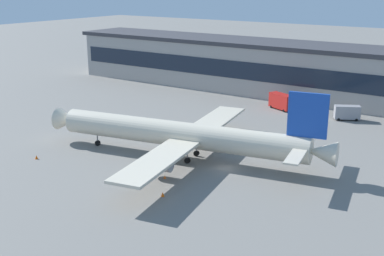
{
  "coord_description": "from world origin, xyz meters",
  "views": [
    {
      "loc": [
        42.69,
        -73.18,
        32.73
      ],
      "look_at": [
        -10.03,
        3.63,
        5.0
      ],
      "focal_mm": 46.51,
      "sensor_mm": 36.0,
      "label": 1
    }
  ],
  "objects_px": {
    "airliner": "(185,135)",
    "traffic_cone_1": "(36,157)",
    "traffic_cone_2": "(163,194)",
    "catering_truck": "(281,101)",
    "traffic_cone_0": "(165,177)",
    "stair_truck": "(347,112)"
  },
  "relations": [
    {
      "from": "traffic_cone_0",
      "to": "catering_truck",
      "type": "bearing_deg",
      "value": 94.06
    },
    {
      "from": "catering_truck",
      "to": "traffic_cone_1",
      "type": "distance_m",
      "value": 65.44
    },
    {
      "from": "airliner",
      "to": "traffic_cone_0",
      "type": "bearing_deg",
      "value": -73.65
    },
    {
      "from": "traffic_cone_1",
      "to": "traffic_cone_2",
      "type": "xyz_separation_m",
      "value": [
        30.41,
        0.04,
        -0.01
      ]
    },
    {
      "from": "traffic_cone_2",
      "to": "catering_truck",
      "type": "bearing_deg",
      "value": 97.57
    },
    {
      "from": "airliner",
      "to": "traffic_cone_2",
      "type": "height_order",
      "value": "airliner"
    },
    {
      "from": "airliner",
      "to": "traffic_cone_1",
      "type": "xyz_separation_m",
      "value": [
        -23.21,
        -16.23,
        -4.35
      ]
    },
    {
      "from": "traffic_cone_0",
      "to": "traffic_cone_1",
      "type": "height_order",
      "value": "traffic_cone_1"
    },
    {
      "from": "airliner",
      "to": "catering_truck",
      "type": "distance_m",
      "value": 45.36
    },
    {
      "from": "traffic_cone_1",
      "to": "traffic_cone_2",
      "type": "bearing_deg",
      "value": 0.08
    },
    {
      "from": "traffic_cone_0",
      "to": "traffic_cone_2",
      "type": "height_order",
      "value": "traffic_cone_2"
    },
    {
      "from": "traffic_cone_0",
      "to": "traffic_cone_2",
      "type": "xyz_separation_m",
      "value": [
        4.24,
        -6.06,
        0.07
      ]
    },
    {
      "from": "airliner",
      "to": "traffic_cone_2",
      "type": "relative_size",
      "value": 78.17
    },
    {
      "from": "airliner",
      "to": "traffic_cone_2",
      "type": "distance_m",
      "value": 18.24
    },
    {
      "from": "stair_truck",
      "to": "traffic_cone_2",
      "type": "relative_size",
      "value": 8.79
    },
    {
      "from": "traffic_cone_0",
      "to": "traffic_cone_1",
      "type": "distance_m",
      "value": 26.88
    },
    {
      "from": "airliner",
      "to": "traffic_cone_1",
      "type": "relative_size",
      "value": 76.87
    },
    {
      "from": "airliner",
      "to": "catering_truck",
      "type": "height_order",
      "value": "airliner"
    },
    {
      "from": "stair_truck",
      "to": "traffic_cone_0",
      "type": "height_order",
      "value": "stair_truck"
    },
    {
      "from": "traffic_cone_0",
      "to": "traffic_cone_1",
      "type": "bearing_deg",
      "value": -166.87
    },
    {
      "from": "stair_truck",
      "to": "traffic_cone_2",
      "type": "distance_m",
      "value": 61.68
    },
    {
      "from": "catering_truck",
      "to": "stair_truck",
      "type": "height_order",
      "value": "catering_truck"
    }
  ]
}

